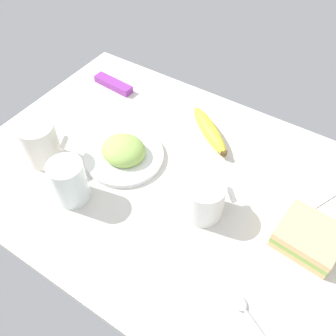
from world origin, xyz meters
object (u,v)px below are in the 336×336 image
coffee_mug_black (41,143)px  paper_napkin (309,170)px  banana (209,130)px  glass_of_milk (70,183)px  spoon (248,315)px  sandwich_main (309,237)px  plate_of_food (124,153)px  coffee_mug_milky (204,199)px  snack_bar (113,84)px

coffee_mug_black → paper_napkin: 61.26cm
banana → paper_napkin: 24.99cm
glass_of_milk → spoon: bearing=-3.6°
banana → paper_napkin: bearing=5.8°
glass_of_milk → sandwich_main: bearing=19.6°
coffee_mug_black → paper_napkin: bearing=29.7°
plate_of_food → glass_of_milk: glass_of_milk is taller
coffee_mug_black → coffee_mug_milky: bearing=10.5°
banana → glass_of_milk: bearing=-115.3°
plate_of_food → snack_bar: 27.74cm
paper_napkin → glass_of_milk: bearing=-139.0°
coffee_mug_milky → glass_of_milk: bearing=-154.9°
plate_of_food → sandwich_main: 43.42cm
sandwich_main → snack_bar: bearing=163.4°
snack_bar → paper_napkin: bearing=4.1°
coffee_mug_black → banana: 39.70cm
glass_of_milk → spoon: size_ratio=0.82×
sandwich_main → banana: 34.34cm
coffee_mug_black → snack_bar: (-4.01, 30.22, -4.23)cm
coffee_mug_milky → paper_napkin: coffee_mug_milky is taller
spoon → paper_napkin: 37.55cm
spoon → snack_bar: size_ratio=1.01×
coffee_mug_milky → spoon: bearing=-40.2°
paper_napkin → spoon: bearing=-87.0°
coffee_mug_black → banana: bearing=44.4°
coffee_mug_black → spoon: (55.04, -7.29, -4.85)cm
banana → coffee_mug_black: bearing=-135.6°
glass_of_milk → snack_bar: (-16.98, 34.87, -3.48)cm
sandwich_main → snack_bar: sandwich_main is taller
plate_of_food → spoon: bearing=-23.7°
coffee_mug_milky → sandwich_main: (20.54, 4.53, -2.19)cm
coffee_mug_milky → paper_napkin: 27.89cm
sandwich_main → banana: sandwich_main is taller
coffee_mug_black → glass_of_milk: size_ratio=1.02×
sandwich_main → coffee_mug_black: bearing=-168.8°
spoon → plate_of_food: bearing=156.3°
coffee_mug_black → coffee_mug_milky: coffee_mug_black is taller
sandwich_main → paper_napkin: 19.50cm
plate_of_food → banana: bearing=53.2°
sandwich_main → snack_bar: (-62.60, 18.61, -1.20)cm
glass_of_milk → banana: bearing=64.7°
paper_napkin → sandwich_main: bearing=-73.4°
glass_of_milk → banana: (15.28, 32.33, -2.70)cm
spoon → paper_napkin: spoon is taller
spoon → paper_napkin: size_ratio=0.75×
paper_napkin → banana: bearing=-174.2°
sandwich_main → banana: (-30.34, 16.08, -0.41)cm
plate_of_food → banana: plate_of_food is taller
banana → snack_bar: (-32.26, 2.54, -0.79)cm
coffee_mug_black → banana: coffee_mug_black is taller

